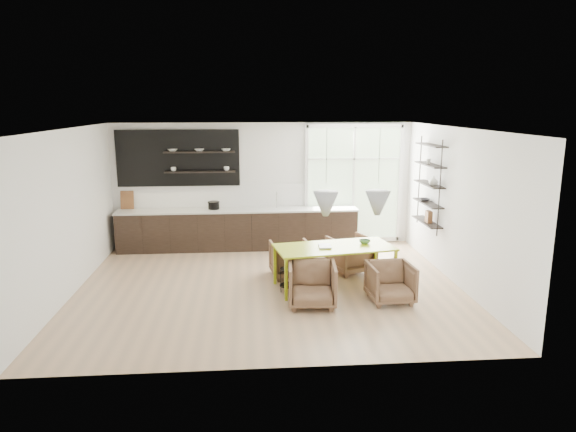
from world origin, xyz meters
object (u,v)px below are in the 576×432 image
at_px(armchair_back_left, 290,259).
at_px(armchair_front_left, 312,284).
at_px(wire_stool, 289,277).
at_px(dining_table, 334,249).
at_px(armchair_front_right, 390,283).
at_px(armchair_back_right, 351,254).

xyz_separation_m(armchair_back_left, armchair_front_left, (0.24, -1.52, 0.02)).
bearing_deg(wire_stool, dining_table, 11.61).
xyz_separation_m(dining_table, armchair_front_left, (-0.51, -0.84, -0.36)).
relative_size(armchair_front_left, armchair_front_right, 1.08).
bearing_deg(wire_stool, armchair_front_right, -19.84).
bearing_deg(armchair_back_left, dining_table, 130.72).
xyz_separation_m(dining_table, armchair_back_left, (-0.74, 0.69, -0.38)).
bearing_deg(armchair_back_left, armchair_back_right, -178.31).
xyz_separation_m(armchair_back_right, wire_stool, (-1.33, -1.04, -0.08)).
distance_m(armchair_back_right, armchair_front_left, 1.98).
height_order(armchair_back_left, armchair_back_right, armchair_back_right).
bearing_deg(armchair_front_left, armchair_front_right, 7.44).
relative_size(armchair_back_left, wire_stool, 1.75).
height_order(armchair_front_left, wire_stool, armchair_front_left).
height_order(dining_table, armchair_back_left, dining_table).
xyz_separation_m(armchair_back_right, armchair_front_right, (0.35, -1.65, -0.03)).
height_order(dining_table, armchair_front_left, dining_table).
height_order(dining_table, wire_stool, dining_table).
bearing_deg(armchair_front_left, dining_table, 63.70).
height_order(dining_table, armchair_front_right, dining_table).
relative_size(dining_table, armchair_front_right, 3.04).
relative_size(dining_table, armchair_front_left, 2.80).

